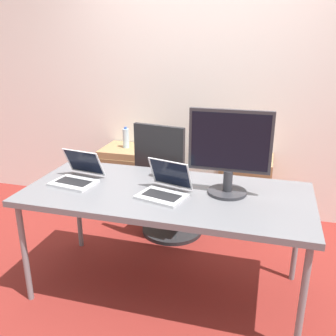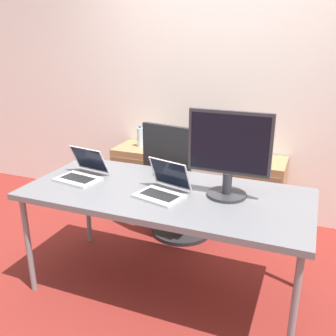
{
  "view_description": "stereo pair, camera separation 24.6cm",
  "coord_description": "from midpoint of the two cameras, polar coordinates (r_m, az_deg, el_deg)",
  "views": [
    {
      "loc": [
        0.63,
        -2.19,
        1.74
      ],
      "look_at": [
        0.0,
        0.04,
        0.92
      ],
      "focal_mm": 40.0,
      "sensor_mm": 36.0,
      "label": 1
    },
    {
      "loc": [
        0.86,
        -2.11,
        1.74
      ],
      "look_at": [
        0.0,
        0.04,
        0.92
      ],
      "focal_mm": 40.0,
      "sensor_mm": 36.0,
      "label": 2
    }
  ],
  "objects": [
    {
      "name": "ground_plane",
      "position": [
        2.87,
        -2.82,
        -17.88
      ],
      "size": [
        14.0,
        14.0,
        0.0
      ],
      "primitive_type": "plane",
      "color": "maroon"
    },
    {
      "name": "wall_back",
      "position": [
        3.7,
        4.1,
        12.66
      ],
      "size": [
        10.0,
        0.05,
        2.6
      ],
      "color": "white",
      "rests_on": "ground_plane"
    },
    {
      "name": "desk",
      "position": [
        2.49,
        -3.1,
        -4.61
      ],
      "size": [
        1.89,
        0.85,
        0.77
      ],
      "color": "slate",
      "rests_on": "ground_plane"
    },
    {
      "name": "office_chair",
      "position": [
        3.34,
        -1.95,
        -4.11
      ],
      "size": [
        0.56,
        0.59,
        1.07
      ],
      "color": "#232326",
      "rests_on": "ground_plane"
    },
    {
      "name": "cabinet_left",
      "position": [
        3.92,
        -8.0,
        -1.63
      ],
      "size": [
        0.47,
        0.45,
        0.67
      ],
      "color": "#99754C",
      "rests_on": "ground_plane"
    },
    {
      "name": "cabinet_right",
      "position": [
        3.63,
        9.76,
        -3.5
      ],
      "size": [
        0.47,
        0.45,
        0.67
      ],
      "color": "#99754C",
      "rests_on": "ground_plane"
    },
    {
      "name": "water_bottle",
      "position": [
        3.79,
        -8.3,
        4.51
      ],
      "size": [
        0.06,
        0.06,
        0.21
      ],
      "color": "silver",
      "rests_on": "cabinet_left"
    },
    {
      "name": "laptop_left",
      "position": [
        2.4,
        -3.43,
        -3.19
      ],
      "size": [
        0.34,
        0.36,
        0.22
      ],
      "color": "silver",
      "rests_on": "desk"
    },
    {
      "name": "laptop_right",
      "position": [
        2.73,
        -16.2,
        -1.17
      ],
      "size": [
        0.33,
        0.35,
        0.21
      ],
      "color": "silver",
      "rests_on": "desk"
    },
    {
      "name": "monitor",
      "position": [
        2.36,
        6.42,
        2.46
      ],
      "size": [
        0.52,
        0.25,
        0.55
      ],
      "color": "#2D2D33",
      "rests_on": "desk"
    },
    {
      "name": "coffee_cup_white",
      "position": [
        2.64,
        -3.16,
        -0.99
      ],
      "size": [
        0.07,
        0.07,
        0.1
      ],
      "color": "white",
      "rests_on": "desk"
    },
    {
      "name": "coffee_cup_brown",
      "position": [
        2.72,
        -4.07,
        -0.25
      ],
      "size": [
        0.07,
        0.07,
        0.11
      ],
      "color": "brown",
      "rests_on": "desk"
    }
  ]
}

